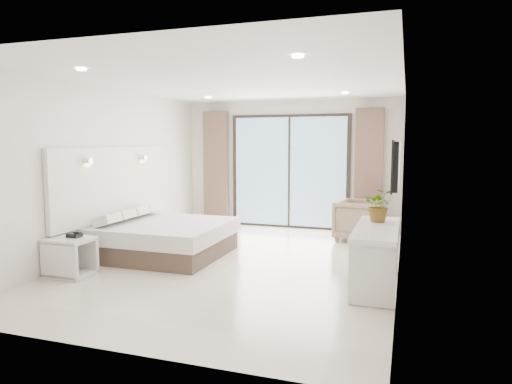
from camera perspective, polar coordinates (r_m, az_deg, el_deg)
ground at (r=7.02m, az=-2.08°, el=-8.88°), size 6.20×6.20×0.00m
room_shell at (r=7.55m, az=-1.57°, el=4.36°), size 4.62×6.22×2.72m
bed at (r=7.57m, az=-11.51°, el=-5.65°), size 1.94×1.84×0.68m
nightstand at (r=6.81m, az=-22.21°, el=-7.52°), size 0.59×0.48×0.53m
phone at (r=6.77m, az=-21.76°, el=-5.03°), size 0.18×0.14×0.06m
console_desk at (r=5.99m, az=14.86°, el=-6.13°), size 0.53×1.70×0.77m
plant at (r=6.32m, az=15.18°, el=-2.03°), size 0.43×0.47×0.35m
armchair at (r=8.75m, az=12.72°, el=-3.18°), size 0.82×0.87×0.84m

